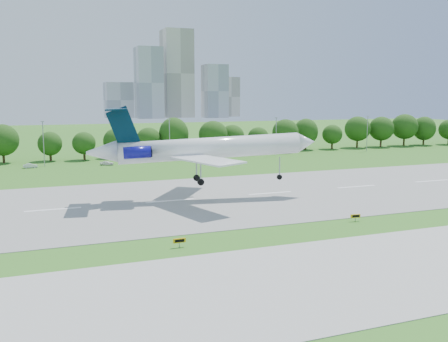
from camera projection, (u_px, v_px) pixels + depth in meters
ground at (218, 237)px, 66.65m from camera, size 600.00×600.00×0.00m
runway at (170, 201)px, 89.75m from camera, size 400.00×45.00×0.08m
taxiway at (280, 283)px, 50.01m from camera, size 400.00×23.00×0.08m
tree_line at (113, 139)px, 150.76m from camera, size 288.40×8.40×10.40m
light_poles at (109, 141)px, 140.62m from camera, size 175.90×0.25×12.19m
skyline at (173, 84)px, 458.51m from camera, size 127.00×52.00×80.00m
airliner at (199, 148)px, 90.67m from camera, size 42.46×30.62×14.21m
taxi_sign_centre at (179, 241)px, 62.01m from camera, size 1.64×0.25×1.15m
taxi_sign_right at (355, 216)px, 75.03m from camera, size 1.56×0.41×1.09m
service_vehicle_a at (30, 166)px, 131.92m from camera, size 3.67×1.57×1.18m
service_vehicle_b at (107, 163)px, 137.12m from camera, size 3.93×2.75×1.24m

